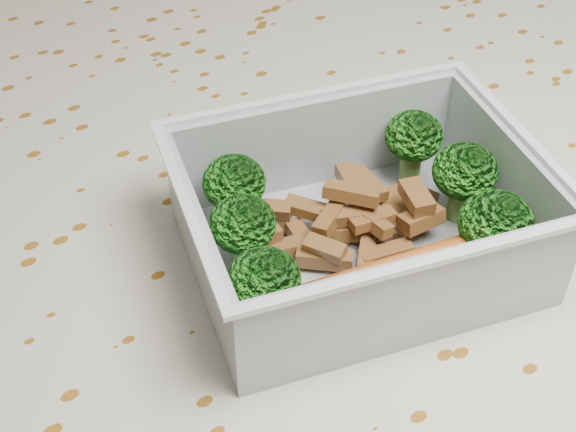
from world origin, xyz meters
TOP-DOWN VIEW (x-y plane):
  - dining_table at (0.00, 0.00)m, footprint 1.40×0.90m
  - tablecloth at (0.00, 0.00)m, footprint 1.46×0.96m
  - lunch_container at (0.02, -0.04)m, footprint 0.23×0.20m
  - broccoli_florets at (0.02, -0.04)m, footprint 0.18×0.15m
  - meat_pile at (0.03, -0.03)m, footprint 0.13×0.09m
  - sausage at (0.01, -0.08)m, footprint 0.17×0.06m

SIDE VIEW (x-z plane):
  - dining_table at x=0.00m, z-range 0.29..1.04m
  - tablecloth at x=0.00m, z-range 0.62..0.81m
  - meat_pile at x=0.03m, z-range 0.76..0.79m
  - sausage at x=0.01m, z-range 0.77..0.79m
  - lunch_container at x=0.02m, z-range 0.74..0.81m
  - broccoli_florets at x=0.02m, z-range 0.77..0.82m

